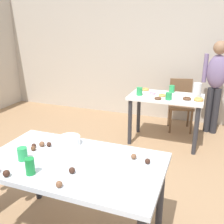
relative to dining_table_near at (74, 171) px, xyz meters
The scene contains 31 objects.
ground_plane 0.68m from the dining_table_near, 126.39° to the left, with size 6.40×6.40×0.00m, color #9E7A56.
wall_back 3.39m from the dining_table_near, 91.67° to the left, with size 6.40×0.10×2.60m, color #BCB2A3.
dining_table_near is the anchor object (origin of this frame).
dining_table_far 2.22m from the dining_table_near, 80.69° to the left, with size 1.07×0.63×0.75m.
chair_far_table 2.91m from the dining_table_near, 79.83° to the left, with size 0.48×0.48×0.87m.
person_adult_far 3.05m from the dining_table_near, 70.11° to the left, with size 0.45×0.27×1.52m.
mixing_bowl 0.33m from the dining_table_near, 124.30° to the left, with size 0.19×0.19×0.07m, color white.
soda_can 0.36m from the dining_table_near, 125.58° to the right, with size 0.07×0.07×0.12m, color #198438.
fork_near 0.50m from the dining_table_near, 17.72° to the right, with size 0.17×0.02×0.01m, color silver.
cup_near_0 0.42m from the dining_table_near, 161.81° to the right, with size 0.08×0.08×0.10m, color green.
cake_ball_0 0.37m from the dining_table_near, 155.23° to the left, with size 0.04×0.04×0.04m, color #3D2319.
cake_ball_1 0.58m from the dining_table_near, 16.42° to the left, with size 0.04×0.04×0.04m, color #3D2319.
cake_ball_2 0.41m from the dining_table_near, behind, with size 0.04×0.04×0.04m, color brown.
cake_ball_3 0.36m from the dining_table_near, 76.47° to the right, with size 0.05×0.05×0.05m, color brown.
cake_ball_4 0.21m from the dining_table_near, 63.98° to the right, with size 0.05×0.05×0.05m, color #3D2319.
cake_ball_5 0.50m from the dining_table_near, 132.75° to the right, with size 0.05×0.05×0.05m, color #3D2319.
cake_ball_6 0.41m from the dining_table_near, 161.53° to the left, with size 0.05×0.05×0.05m, color brown.
cake_ball_7 0.49m from the dining_table_near, 24.24° to the left, with size 0.05×0.05×0.05m, color brown.
cake_ball_8 0.45m from the dining_table_near, 169.14° to the left, with size 0.04×0.04×0.04m, color #3D2319.
cake_ball_9 0.46m from the dining_table_near, 127.66° to the left, with size 0.04×0.04×0.04m, color #3D2319.
cake_ball_10 0.43m from the dining_table_near, 114.03° to the left, with size 0.04×0.04×0.04m, color brown.
pitcher_far 2.35m from the dining_table_near, 70.44° to the left, with size 0.12×0.12×0.22m, color white.
cup_far_0 2.08m from the dining_table_near, 90.61° to the left, with size 0.09×0.09×0.12m, color green.
cup_far_1 2.03m from the dining_table_near, 77.94° to the left, with size 0.09×0.09×0.10m, color green.
cup_far_2 2.46m from the dining_table_near, 80.48° to the left, with size 0.08×0.08×0.11m, color green.
donut_far_0 2.40m from the dining_table_near, 90.21° to the left, with size 0.12×0.12×0.03m, color gold.
donut_far_1 2.22m from the dining_table_near, 86.23° to the left, with size 0.10×0.10×0.03m, color pink.
donut_far_2 2.18m from the dining_table_near, 72.20° to the left, with size 0.12×0.12×0.03m, color brown.
donut_far_3 2.24m from the dining_table_near, 68.39° to the left, with size 0.13×0.13×0.04m, color gold.
donut_far_4 2.16m from the dining_table_near, 81.72° to the left, with size 0.11×0.11×0.03m, color gold.
donut_far_5 1.97m from the dining_table_near, 81.79° to the left, with size 0.10×0.10×0.03m, color brown.
Camera 1 is at (1.00, -1.68, 1.75)m, focal length 41.29 mm.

